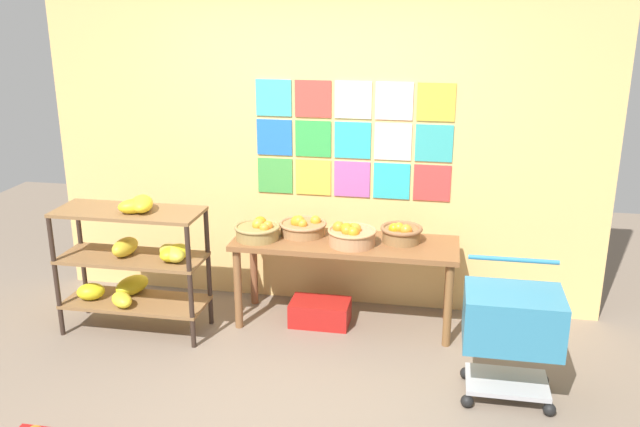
# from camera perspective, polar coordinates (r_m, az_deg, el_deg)

# --- Properties ---
(ground) EXTENTS (9.36, 9.36, 0.00)m
(ground) POSITION_cam_1_polar(r_m,az_deg,el_deg) (4.34, -4.23, -16.37)
(ground) COLOR #776757
(back_wall_with_art) EXTENTS (4.44, 0.07, 2.94)m
(back_wall_with_art) POSITION_cam_1_polar(r_m,az_deg,el_deg) (5.35, 0.13, 7.38)
(back_wall_with_art) COLOR #E9BC6E
(back_wall_with_art) RESTS_ON ground
(banana_shelf_unit) EXTENTS (1.07, 0.52, 1.07)m
(banana_shelf_unit) POSITION_cam_1_polar(r_m,az_deg,el_deg) (5.22, -15.23, -3.61)
(banana_shelf_unit) COLOR #32241C
(banana_shelf_unit) RESTS_ON ground
(display_table) EXTENTS (1.69, 0.56, 0.68)m
(display_table) POSITION_cam_1_polar(r_m,az_deg,el_deg) (5.14, 2.11, -3.23)
(display_table) COLOR brown
(display_table) RESTS_ON ground
(fruit_basket_centre) EXTENTS (0.31, 0.31, 0.16)m
(fruit_basket_centre) POSITION_cam_1_polar(r_m,az_deg,el_deg) (5.10, 6.82, -1.61)
(fruit_basket_centre) COLOR olive
(fruit_basket_centre) RESTS_ON display_table
(fruit_basket_left) EXTENTS (0.37, 0.37, 0.16)m
(fruit_basket_left) POSITION_cam_1_polar(r_m,az_deg,el_deg) (5.23, -1.44, -1.12)
(fruit_basket_left) COLOR #9A6F43
(fruit_basket_left) RESTS_ON display_table
(fruit_basket_right) EXTENTS (0.35, 0.35, 0.16)m
(fruit_basket_right) POSITION_cam_1_polar(r_m,az_deg,el_deg) (5.16, -5.22, -1.40)
(fruit_basket_right) COLOR olive
(fruit_basket_right) RESTS_ON display_table
(fruit_basket_back_left) EXTENTS (0.36, 0.36, 0.18)m
(fruit_basket_back_left) POSITION_cam_1_polar(r_m,az_deg,el_deg) (5.02, 2.64, -1.80)
(fruit_basket_back_left) COLOR tan
(fruit_basket_back_left) RESTS_ON display_table
(produce_crate_under_table) EXTENTS (0.45, 0.28, 0.19)m
(produce_crate_under_table) POSITION_cam_1_polar(r_m,az_deg,el_deg) (5.33, 0.00, -8.28)
(produce_crate_under_table) COLOR #AB1A17
(produce_crate_under_table) RESTS_ON ground
(shopping_cart) EXTENTS (0.59, 0.48, 0.85)m
(shopping_cart) POSITION_cam_1_polar(r_m,az_deg,el_deg) (4.40, 15.79, -8.84)
(shopping_cart) COLOR black
(shopping_cart) RESTS_ON ground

